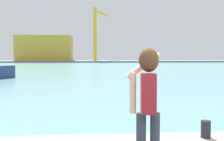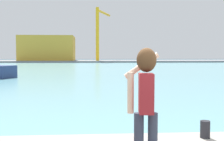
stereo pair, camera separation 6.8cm
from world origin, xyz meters
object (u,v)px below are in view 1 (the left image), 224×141
object	(u,v)px
harbor_bollard	(206,129)
port_crane	(97,28)
warehouse_left	(45,48)
person_photographer	(148,96)

from	to	relation	value
harbor_bollard	port_crane	distance (m)	87.48
warehouse_left	port_crane	distance (m)	18.29
port_crane	warehouse_left	bearing A→B (deg)	165.28
person_photographer	port_crane	distance (m)	88.91
port_crane	person_photographer	bearing A→B (deg)	-91.13
person_photographer	port_crane	xyz separation A→B (m)	(1.74, 88.43, 9.04)
person_photographer	warehouse_left	distance (m)	94.01
harbor_bollard	warehouse_left	xyz separation A→B (m)	(-16.33, 91.27, 3.58)
warehouse_left	port_crane	world-z (taller)	port_crane
person_photographer	warehouse_left	bearing A→B (deg)	15.11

